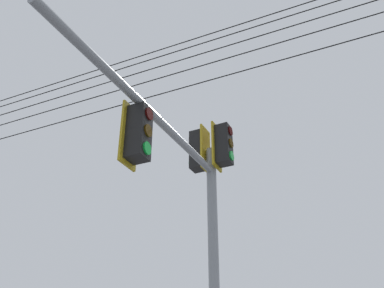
% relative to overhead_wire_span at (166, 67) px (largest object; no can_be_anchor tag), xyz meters
% --- Properties ---
extents(signal_mast_assembly, '(3.94, 4.18, 6.81)m').
position_rel_overhead_wire_span_xyz_m(signal_mast_assembly, '(-1.35, -0.23, -4.05)').
color(signal_mast_assembly, gray).
rests_on(signal_mast_assembly, ground).
extents(overhead_wire_span, '(17.60, 18.10, 1.98)m').
position_rel_overhead_wire_span_xyz_m(overhead_wire_span, '(0.00, 0.00, 0.00)').
color(overhead_wire_span, black).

